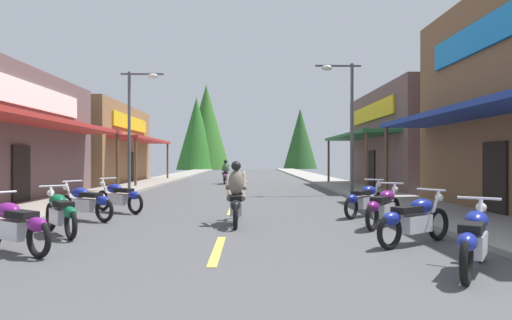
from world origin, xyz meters
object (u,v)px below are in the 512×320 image
object	(u,v)px
streetlamp_right	(345,109)
motorcycle_parked_right_0	(474,238)
streetlamp_left	(136,113)
motorcycle_parked_left_3	(85,202)
motorcycle_parked_right_2	(384,207)
motorcycle_parked_left_2	(61,212)
motorcycle_parked_right_1	(414,219)
motorcycle_parked_right_3	(365,199)
rider_cruising_lead	(236,198)
motorcycle_parked_left_4	(119,196)
rider_cruising_trailing	(226,174)
motorcycle_parked_left_1	(15,225)

from	to	relation	value
streetlamp_right	motorcycle_parked_right_0	bearing A→B (deg)	-94.90
streetlamp_left	motorcycle_parked_left_3	xyz separation A→B (m)	(1.09, -8.95, -3.31)
motorcycle_parked_right_2	motorcycle_parked_left_2	distance (m)	7.26
motorcycle_parked_right_1	motorcycle_parked_right_2	world-z (taller)	same
streetlamp_left	motorcycle_parked_right_3	distance (m)	12.50
motorcycle_parked_right_0	motorcycle_parked_left_2	size ratio (longest dim) A/B	1.04
motorcycle_parked_right_0	motorcycle_parked_right_3	size ratio (longest dim) A/B	1.13
rider_cruising_lead	motorcycle_parked_left_3	bearing A→B (deg)	78.22
motorcycle_parked_right_1	motorcycle_parked_left_4	xyz separation A→B (m)	(-7.04, 4.89, 0.00)
streetlamp_right	rider_cruising_trailing	bearing A→B (deg)	124.15
streetlamp_right	motorcycle_parked_left_1	xyz separation A→B (m)	(-8.32, -11.31, -3.36)
motorcycle_parked_left_2	streetlamp_left	bearing A→B (deg)	-31.60
motorcycle_parked_right_2	motorcycle_parked_left_4	bearing A→B (deg)	106.22
motorcycle_parked_left_4	rider_cruising_lead	world-z (taller)	rider_cruising_lead
streetlamp_right	motorcycle_parked_right_3	xyz separation A→B (m)	(-1.05, -6.92, -3.36)
motorcycle_parked_right_0	rider_cruising_trailing	world-z (taller)	rider_cruising_trailing
motorcycle_parked_left_2	motorcycle_parked_right_0	bearing A→B (deg)	-151.67
motorcycle_parked_left_3	rider_cruising_trailing	distance (m)	16.28
motorcycle_parked_left_4	motorcycle_parked_right_3	bearing A→B (deg)	-153.99
motorcycle_parked_left_2	motorcycle_parked_left_4	distance (m)	3.76
motorcycle_parked_right_2	motorcycle_parked_right_3	xyz separation A→B (m)	(0.05, 1.78, 0.00)
motorcycle_parked_right_1	rider_cruising_trailing	distance (m)	19.87
motorcycle_parked_right_3	rider_cruising_trailing	world-z (taller)	rider_cruising_trailing
motorcycle_parked_right_3	rider_cruising_trailing	distance (m)	16.20
motorcycle_parked_left_1	motorcycle_parked_right_0	bearing A→B (deg)	-157.36
motorcycle_parked_right_2	rider_cruising_lead	world-z (taller)	rider_cruising_lead
motorcycle_parked_right_3	motorcycle_parked_left_1	size ratio (longest dim) A/B	0.86
motorcycle_parked_right_2	motorcycle_parked_right_3	world-z (taller)	same
streetlamp_right	motorcycle_parked_right_2	bearing A→B (deg)	-97.17
motorcycle_parked_left_4	rider_cruising_lead	distance (m)	4.33
streetlamp_left	motorcycle_parked_left_1	size ratio (longest dim) A/B	3.14
streetlamp_right	motorcycle_parked_left_1	bearing A→B (deg)	-126.34
motorcycle_parked_right_2	motorcycle_parked_left_4	world-z (taller)	same
motorcycle_parked_right_1	rider_cruising_trailing	bearing A→B (deg)	70.11
streetlamp_right	rider_cruising_trailing	distance (m)	10.83
motorcycle_parked_left_2	rider_cruising_lead	size ratio (longest dim) A/B	0.81
motorcycle_parked_right_2	motorcycle_parked_left_3	distance (m)	7.62
rider_cruising_trailing	motorcycle_parked_right_3	bearing A→B (deg)	-160.86
streetlamp_left	motorcycle_parked_right_0	bearing A→B (deg)	-58.66
motorcycle_parked_left_2	streetlamp_right	bearing A→B (deg)	-79.54
motorcycle_parked_right_1	motorcycle_parked_left_1	bearing A→B (deg)	151.05
motorcycle_parked_left_1	rider_cruising_trailing	bearing A→B (deg)	-63.92
streetlamp_left	motorcycle_parked_right_2	size ratio (longest dim) A/B	3.30
motorcycle_parked_left_2	rider_cruising_lead	xyz separation A→B (m)	(3.68, 1.37, 0.17)
motorcycle_parked_right_2	motorcycle_parked_left_3	world-z (taller)	same
rider_cruising_lead	rider_cruising_trailing	distance (m)	16.87
motorcycle_parked_left_3	motorcycle_parked_right_3	bearing A→B (deg)	-145.14
motorcycle_parked_left_3	motorcycle_parked_left_4	xyz separation A→B (m)	(0.39, 1.60, 0.00)
motorcycle_parked_right_0	motorcycle_parked_right_3	bearing A→B (deg)	35.07
streetlamp_right	motorcycle_parked_left_4	size ratio (longest dim) A/B	3.23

